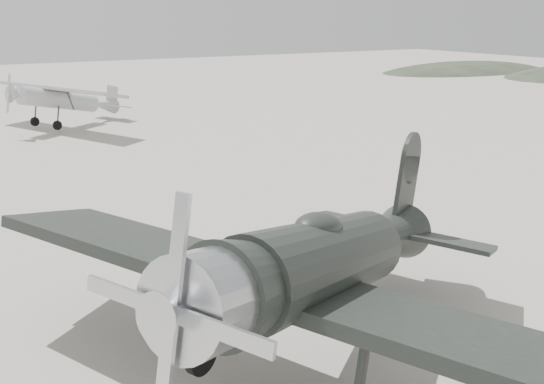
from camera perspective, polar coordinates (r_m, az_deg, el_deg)
The scene contains 5 objects.
ground at distance 14.80m, azimuth 7.96°, elevation -9.36°, with size 160.00×160.00×0.00m, color gray.
hill_northeast at distance 77.17m, azimuth 20.11°, elevation 12.18°, with size 32.00×16.00×5.20m, color #2B3426.
lowwing_monoplane at distance 10.43m, azimuth 6.18°, elevation -7.27°, with size 10.77×13.10×4.44m.
highwing_monoplane at distance 36.77m, azimuth -21.55°, elevation 9.56°, with size 8.71×10.87×3.23m.
equipment_block at distance 11.90m, azimuth 23.83°, elevation -16.30°, with size 1.51×0.95×0.76m, color slate.
Camera 1 is at (-8.13, -10.30, 6.83)m, focal length 35.00 mm.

